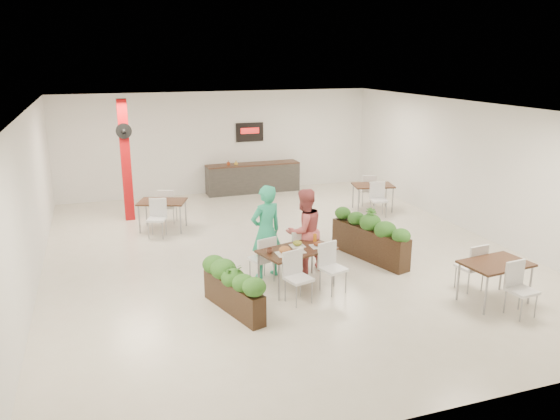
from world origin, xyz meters
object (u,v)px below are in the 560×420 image
Objects in this scene: service_counter at (253,177)px; red_column at (126,159)px; main_table at (297,255)px; planter_left at (233,285)px; side_table_a at (162,206)px; diner_woman at (304,231)px; planter_right at (370,236)px; diner_man at (266,232)px; side_table_b at (373,189)px; side_table_c at (496,269)px.

red_column is at bearing -155.00° from service_counter.
main_table is 1.55m from planter_left.
main_table is 4.82m from side_table_a.
diner_woman is 0.83× the size of planter_right.
red_column is 1.71× the size of diner_man.
planter_right is 3.93m from side_table_b.
planter_right reaches higher than planter_left.
planter_left is at bearing -62.96° from side_table_a.
diner_man is at bearing 52.44° from planter_left.
diner_woman is 4.44m from side_table_a.
side_table_b is at bearing -11.39° from red_column.
service_counter is 7.61m from main_table.
planter_right is (1.60, 0.21, -0.35)m from diner_woman.
side_table_b is (1.92, 3.43, 0.10)m from planter_right.
red_column reaches higher than main_table.
diner_woman is at bearing -121.79° from side_table_b.
planter_left is 7.27m from side_table_b.
diner_woman is at bearing 58.17° from main_table.
main_table reaches higher than planter_left.
diner_woman is (3.09, -4.97, -0.78)m from red_column.
diner_man reaches higher than diner_woman.
side_table_a is at bearing -83.35° from diner_man.
diner_woman is at bearing 131.50° from side_table_c.
red_column reaches higher than planter_left.
side_table_c is (1.08, -2.65, 0.10)m from planter_right.
service_counter is at bearing 64.25° from side_table_a.
red_column is 4.56m from service_counter.
main_table is at bearing 42.43° from diner_woman.
service_counter reaches higher than side_table_a.
diner_man is (-1.71, -6.83, 0.44)m from service_counter.
main_table is at bearing 143.82° from side_table_c.
service_counter is at bearing -113.33° from diner_woman.
diner_woman reaches higher than side_table_c.
main_table is at bearing -99.99° from service_counter.
side_table_a is (0.74, -1.21, -1.02)m from red_column.
red_column reaches higher than diner_woman.
planter_right is at bearing 105.97° from side_table_c.
red_column is at bearing -179.13° from side_table_b.
side_table_a and side_table_b have the same top height.
red_column is at bearing 101.55° from planter_left.
diner_man is 0.89× the size of planter_right.
red_column reaches higher than side_table_c.
planter_left is at bearing -155.08° from main_table.
red_column is 9.44m from side_table_c.
side_table_a is 1.00× the size of side_table_c.
red_column is 6.82m from side_table_b.
side_table_a is at bearing -168.91° from side_table_b.
red_column is at bearing 142.30° from side_table_a.
diner_woman reaches higher than side_table_b.
side_table_b is at bearing 19.74° from side_table_a.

